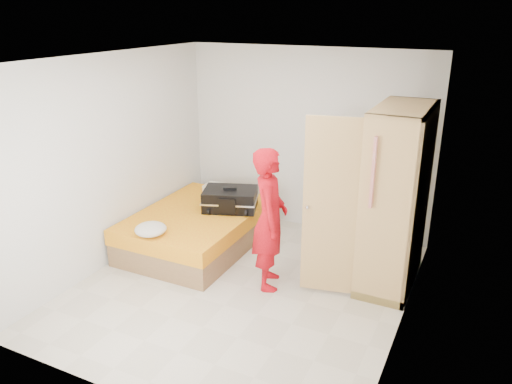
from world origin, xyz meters
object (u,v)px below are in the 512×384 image
at_px(round_cushion, 151,229).
at_px(person, 270,219).
at_px(bed, 197,229).
at_px(wardrobe, 390,203).
at_px(suitcase, 230,199).

bearing_deg(round_cushion, person, 14.35).
xyz_separation_m(bed, wardrobe, (2.50, 0.16, 0.75)).
xyz_separation_m(wardrobe, person, (-1.20, -0.65, -0.17)).
height_order(wardrobe, suitcase, wardrobe).
height_order(bed, person, person).
distance_m(person, suitcase, 1.25).
height_order(person, suitcase, person).
relative_size(wardrobe, round_cushion, 5.48).
relative_size(person, round_cushion, 4.34).
height_order(person, round_cushion, person).
height_order(bed, round_cushion, round_cushion).
bearing_deg(person, bed, 46.57).
height_order(bed, wardrobe, wardrobe).
xyz_separation_m(suitcase, round_cushion, (-0.46, -1.15, -0.07)).
distance_m(suitcase, round_cushion, 1.24).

